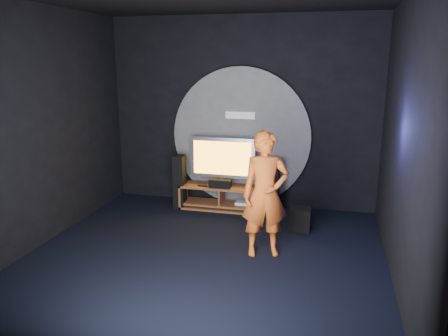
# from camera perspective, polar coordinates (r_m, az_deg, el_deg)

# --- Properties ---
(floor) EXTENTS (5.00, 5.00, 0.00)m
(floor) POSITION_cam_1_polar(r_m,az_deg,el_deg) (6.30, -2.65, -11.58)
(floor) COLOR black
(floor) RESTS_ON ground
(back_wall) EXTENTS (5.00, 0.04, 3.50)m
(back_wall) POSITION_cam_1_polar(r_m,az_deg,el_deg) (8.16, 2.30, 7.20)
(back_wall) COLOR black
(back_wall) RESTS_ON ground
(front_wall) EXTENTS (5.00, 0.04, 3.50)m
(front_wall) POSITION_cam_1_polar(r_m,az_deg,el_deg) (3.50, -14.79, -2.54)
(front_wall) COLOR black
(front_wall) RESTS_ON ground
(left_wall) EXTENTS (0.04, 5.00, 3.50)m
(left_wall) POSITION_cam_1_polar(r_m,az_deg,el_deg) (6.91, -23.18, 4.83)
(left_wall) COLOR black
(left_wall) RESTS_ON ground
(right_wall) EXTENTS (0.04, 5.00, 3.50)m
(right_wall) POSITION_cam_1_polar(r_m,az_deg,el_deg) (5.58, 22.58, 2.93)
(right_wall) COLOR black
(right_wall) RESTS_ON ground
(wall_disc_panel) EXTENTS (2.60, 0.11, 2.60)m
(wall_disc_panel) POSITION_cam_1_polar(r_m,az_deg,el_deg) (8.17, 2.18, 4.03)
(wall_disc_panel) COLOR #515156
(wall_disc_panel) RESTS_ON ground
(media_console) EXTENTS (1.54, 0.45, 0.45)m
(media_console) POSITION_cam_1_polar(r_m,az_deg,el_deg) (8.12, -0.27, -4.08)
(media_console) COLOR brown
(media_console) RESTS_ON ground
(tv) EXTENTS (1.21, 0.22, 0.89)m
(tv) POSITION_cam_1_polar(r_m,az_deg,el_deg) (7.99, -0.20, 1.14)
(tv) COLOR #ABABB2
(tv) RESTS_ON media_console
(center_speaker) EXTENTS (0.40, 0.15, 0.15)m
(center_speaker) POSITION_cam_1_polar(r_m,az_deg,el_deg) (7.93, -0.52, -2.04)
(center_speaker) COLOR black
(center_speaker) RESTS_ON media_console
(remote) EXTENTS (0.18, 0.05, 0.02)m
(remote) POSITION_cam_1_polar(r_m,az_deg,el_deg) (8.02, -2.83, -2.34)
(remote) COLOR black
(remote) RESTS_ON media_console
(tower_speaker_left) EXTENTS (0.20, 0.22, 1.01)m
(tower_speaker_left) POSITION_cam_1_polar(r_m,az_deg,el_deg) (8.16, -5.83, -1.80)
(tower_speaker_left) COLOR black
(tower_speaker_left) RESTS_ON ground
(tower_speaker_right) EXTENTS (0.20, 0.22, 1.01)m
(tower_speaker_right) POSITION_cam_1_polar(r_m,az_deg,el_deg) (7.90, 6.45, -2.36)
(tower_speaker_right) COLOR black
(tower_speaker_right) RESTS_ON ground
(subwoofer) EXTENTS (0.33, 0.33, 0.37)m
(subwoofer) POSITION_cam_1_polar(r_m,az_deg,el_deg) (7.29, 9.93, -6.56)
(subwoofer) COLOR black
(subwoofer) RESTS_ON ground
(player) EXTENTS (0.75, 0.61, 1.78)m
(player) POSITION_cam_1_polar(r_m,az_deg,el_deg) (6.11, 5.41, -3.43)
(player) COLOR #CE571C
(player) RESTS_ON ground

